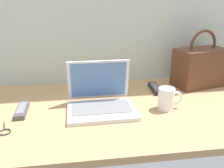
{
  "coord_description": "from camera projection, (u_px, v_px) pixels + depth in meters",
  "views": [
    {
      "loc": [
        -0.2,
        -1.01,
        0.53
      ],
      "look_at": [
        -0.05,
        0.0,
        0.15
      ],
      "focal_mm": 37.77,
      "sensor_mm": 36.0,
      "label": 1
    }
  ],
  "objects": [
    {
      "name": "laptop",
      "position": [
        101.0,
        99.0,
        1.11
      ],
      "size": [
        0.31,
        0.26,
        0.22
      ],
      "color": "silver",
      "rests_on": "desk"
    },
    {
      "name": "remote_control_far",
      "position": [
        155.0,
        88.0,
        1.34
      ],
      "size": [
        0.05,
        0.16,
        0.02
      ],
      "color": "black",
      "rests_on": "desk"
    },
    {
      "name": "coffee_mug",
      "position": [
        167.0,
        98.0,
        1.1
      ],
      "size": [
        0.12,
        0.08,
        0.1
      ],
      "color": "white",
      "rests_on": "desk"
    },
    {
      "name": "desk",
      "position": [
        123.0,
        110.0,
        1.14
      ],
      "size": [
        1.6,
        0.76,
        0.03
      ],
      "color": "tan",
      "rests_on": "ground"
    },
    {
      "name": "handbag",
      "position": [
        200.0,
        66.0,
        1.38
      ],
      "size": [
        0.33,
        0.23,
        0.33
      ],
      "color": "#59331E",
      "rests_on": "desk"
    },
    {
      "name": "remote_control_near",
      "position": [
        22.0,
        110.0,
        1.08
      ],
      "size": [
        0.05,
        0.16,
        0.02
      ],
      "color": "#4C4C51",
      "rests_on": "desk"
    }
  ]
}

